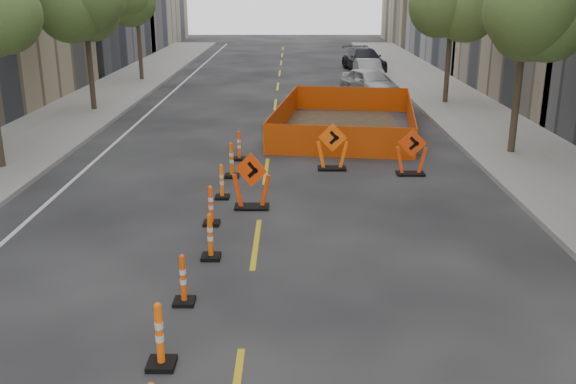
{
  "coord_description": "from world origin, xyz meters",
  "views": [
    {
      "loc": [
        0.8,
        -9.57,
        5.6
      ],
      "look_at": [
        0.73,
        4.4,
        1.1
      ],
      "focal_mm": 40.0,
      "sensor_mm": 36.0,
      "label": 1
    }
  ],
  "objects_px": {
    "chevron_sign_center": "(332,147)",
    "parked_car_near": "(369,82)",
    "parked_car_far": "(364,60)",
    "channelizer_7": "(232,160)",
    "channelizer_6": "(222,181)",
    "channelizer_3": "(183,279)",
    "channelizer_8": "(239,145)",
    "parked_car_mid": "(368,71)",
    "chevron_sign_right": "(412,152)",
    "channelizer_2": "(160,335)",
    "channelizer_4": "(210,236)",
    "chevron_sign_left": "(251,181)",
    "channelizer_5": "(211,205)"
  },
  "relations": [
    {
      "from": "channelizer_4",
      "to": "chevron_sign_center",
      "type": "distance_m",
      "value": 7.7
    },
    {
      "from": "channelizer_2",
      "to": "channelizer_8",
      "type": "distance_m",
      "value": 12.35
    },
    {
      "from": "chevron_sign_right",
      "to": "parked_car_near",
      "type": "relative_size",
      "value": 0.34
    },
    {
      "from": "channelizer_3",
      "to": "chevron_sign_right",
      "type": "bearing_deg",
      "value": 56.33
    },
    {
      "from": "chevron_sign_center",
      "to": "chevron_sign_right",
      "type": "xyz_separation_m",
      "value": [
        2.41,
        -0.6,
        -0.02
      ]
    },
    {
      "from": "channelizer_3",
      "to": "channelizer_4",
      "type": "distance_m",
      "value": 2.07
    },
    {
      "from": "parked_car_near",
      "to": "parked_car_mid",
      "type": "bearing_deg",
      "value": 61.63
    },
    {
      "from": "chevron_sign_center",
      "to": "channelizer_7",
      "type": "bearing_deg",
      "value": -155.68
    },
    {
      "from": "channelizer_6",
      "to": "parked_car_far",
      "type": "distance_m",
      "value": 28.85
    },
    {
      "from": "chevron_sign_right",
      "to": "channelizer_4",
      "type": "bearing_deg",
      "value": -122.12
    },
    {
      "from": "parked_car_far",
      "to": "channelizer_7",
      "type": "bearing_deg",
      "value": -113.52
    },
    {
      "from": "channelizer_7",
      "to": "parked_car_near",
      "type": "bearing_deg",
      "value": 68.76
    },
    {
      "from": "parked_car_near",
      "to": "parked_car_mid",
      "type": "height_order",
      "value": "parked_car_near"
    },
    {
      "from": "channelizer_8",
      "to": "parked_car_mid",
      "type": "height_order",
      "value": "parked_car_mid"
    },
    {
      "from": "channelizer_8",
      "to": "chevron_sign_center",
      "type": "bearing_deg",
      "value": -20.8
    },
    {
      "from": "chevron_sign_left",
      "to": "chevron_sign_right",
      "type": "xyz_separation_m",
      "value": [
        4.75,
        3.18,
        -0.03
      ]
    },
    {
      "from": "channelizer_4",
      "to": "channelizer_7",
      "type": "bearing_deg",
      "value": 90.9
    },
    {
      "from": "channelizer_2",
      "to": "channelizer_7",
      "type": "bearing_deg",
      "value": 89.03
    },
    {
      "from": "channelizer_2",
      "to": "parked_car_near",
      "type": "height_order",
      "value": "parked_car_near"
    },
    {
      "from": "channelizer_3",
      "to": "chevron_sign_right",
      "type": "distance_m",
      "value": 10.25
    },
    {
      "from": "channelizer_2",
      "to": "channelizer_3",
      "type": "distance_m",
      "value": 2.06
    },
    {
      "from": "channelizer_4",
      "to": "parked_car_mid",
      "type": "relative_size",
      "value": 0.25
    },
    {
      "from": "channelizer_3",
      "to": "parked_car_near",
      "type": "height_order",
      "value": "parked_car_near"
    },
    {
      "from": "chevron_sign_left",
      "to": "parked_car_far",
      "type": "height_order",
      "value": "parked_car_far"
    },
    {
      "from": "chevron_sign_left",
      "to": "channelizer_8",
      "type": "bearing_deg",
      "value": 120.97
    },
    {
      "from": "channelizer_7",
      "to": "parked_car_mid",
      "type": "bearing_deg",
      "value": 72.48
    },
    {
      "from": "chevron_sign_center",
      "to": "parked_car_mid",
      "type": "relative_size",
      "value": 0.37
    },
    {
      "from": "parked_car_near",
      "to": "channelizer_4",
      "type": "bearing_deg",
      "value": -127.61
    },
    {
      "from": "parked_car_mid",
      "to": "parked_car_far",
      "type": "bearing_deg",
      "value": 85.18
    },
    {
      "from": "chevron_sign_left",
      "to": "chevron_sign_right",
      "type": "bearing_deg",
      "value": 56.51
    },
    {
      "from": "channelizer_8",
      "to": "parked_car_far",
      "type": "relative_size",
      "value": 0.19
    },
    {
      "from": "channelizer_4",
      "to": "channelizer_7",
      "type": "height_order",
      "value": "channelizer_7"
    },
    {
      "from": "chevron_sign_center",
      "to": "parked_car_near",
      "type": "bearing_deg",
      "value": 87.21
    },
    {
      "from": "channelizer_6",
      "to": "channelizer_3",
      "type": "bearing_deg",
      "value": -90.61
    },
    {
      "from": "channelizer_5",
      "to": "parked_car_mid",
      "type": "xyz_separation_m",
      "value": [
        6.65,
        24.75,
        0.17
      ]
    },
    {
      "from": "channelizer_5",
      "to": "parked_car_far",
      "type": "relative_size",
      "value": 0.19
    },
    {
      "from": "channelizer_3",
      "to": "channelizer_8",
      "type": "distance_m",
      "value": 10.29
    },
    {
      "from": "parked_car_near",
      "to": "parked_car_far",
      "type": "relative_size",
      "value": 0.8
    },
    {
      "from": "parked_car_mid",
      "to": "channelizer_7",
      "type": "bearing_deg",
      "value": -109.26
    },
    {
      "from": "channelizer_2",
      "to": "chevron_sign_left",
      "type": "relative_size",
      "value": 0.72
    },
    {
      "from": "channelizer_7",
      "to": "chevron_sign_left",
      "type": "xyz_separation_m",
      "value": [
        0.78,
        -2.88,
        0.21
      ]
    },
    {
      "from": "channelizer_4",
      "to": "channelizer_5",
      "type": "distance_m",
      "value": 2.07
    },
    {
      "from": "chevron_sign_left",
      "to": "chevron_sign_center",
      "type": "bearing_deg",
      "value": 80.92
    },
    {
      "from": "channelizer_4",
      "to": "parked_car_near",
      "type": "bearing_deg",
      "value": 74.76
    },
    {
      "from": "channelizer_7",
      "to": "parked_car_far",
      "type": "relative_size",
      "value": 0.21
    },
    {
      "from": "channelizer_4",
      "to": "channelizer_8",
      "type": "distance_m",
      "value": 8.23
    },
    {
      "from": "chevron_sign_right",
      "to": "parked_car_near",
      "type": "xyz_separation_m",
      "value": [
        0.42,
        15.02,
        0.0
      ]
    },
    {
      "from": "channelizer_3",
      "to": "chevron_sign_center",
      "type": "relative_size",
      "value": 0.65
    },
    {
      "from": "channelizer_4",
      "to": "parked_car_far",
      "type": "bearing_deg",
      "value": 78.22
    },
    {
      "from": "channelizer_4",
      "to": "channelizer_5",
      "type": "xyz_separation_m",
      "value": [
        -0.23,
        2.06,
        -0.01
      ]
    }
  ]
}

